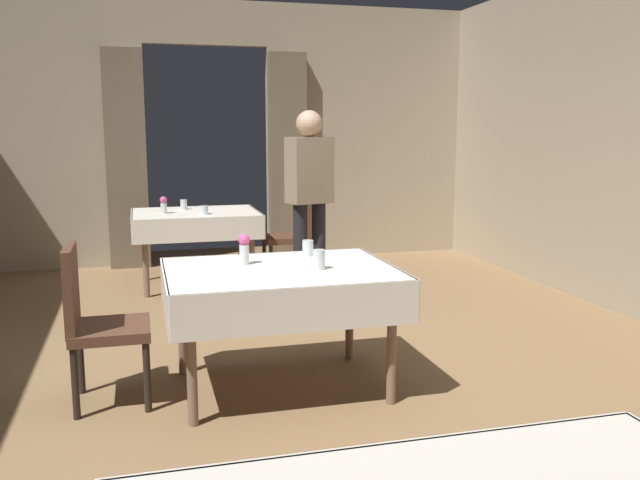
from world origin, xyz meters
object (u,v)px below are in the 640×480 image
(chair_mid_left, at_px, (95,317))
(glass_far_b, at_px, (204,210))
(dining_table_mid, at_px, (280,282))
(flower_vase_mid, at_px, (244,248))
(glass_mid_c, at_px, (308,248))
(chair_far_right, at_px, (293,230))
(flower_vase_far, at_px, (164,204))
(glass_mid_b, at_px, (319,260))
(person_waiter_by_doorway, at_px, (309,194))
(glass_far_c, at_px, (184,204))
(dining_table_far, at_px, (196,221))

(chair_mid_left, xyz_separation_m, glass_far_b, (0.87, 2.62, 0.28))
(dining_table_mid, xyz_separation_m, glass_far_b, (-0.20, 2.66, 0.13))
(flower_vase_mid, relative_size, glass_mid_c, 1.81)
(chair_far_right, distance_m, flower_vase_far, 1.35)
(chair_mid_left, relative_size, glass_mid_c, 8.90)
(glass_mid_b, relative_size, glass_mid_c, 1.13)
(glass_mid_c, xyz_separation_m, flower_vase_far, (-0.82, 2.49, 0.04))
(glass_mid_b, height_order, flower_vase_far, flower_vase_far)
(glass_mid_c, bearing_deg, flower_vase_mid, -159.33)
(chair_mid_left, distance_m, glass_mid_c, 1.38)
(flower_vase_mid, xyz_separation_m, glass_far_b, (-0.01, 2.49, -0.06))
(dining_table_mid, height_order, person_waiter_by_doorway, person_waiter_by_doorway)
(flower_vase_far, height_order, glass_far_c, flower_vase_far)
(glass_mid_c, bearing_deg, chair_mid_left, -167.43)
(glass_mid_b, bearing_deg, chair_far_right, 80.17)
(flower_vase_mid, bearing_deg, glass_far_c, 93.35)
(glass_mid_b, height_order, person_waiter_by_doorway, person_waiter_by_doorway)
(glass_far_b, distance_m, person_waiter_by_doorway, 1.31)
(flower_vase_mid, distance_m, person_waiter_by_doorway, 1.67)
(dining_table_mid, height_order, chair_far_right, chair_far_right)
(dining_table_far, height_order, flower_vase_mid, flower_vase_mid)
(glass_mid_c, bearing_deg, person_waiter_by_doorway, 75.40)
(glass_mid_b, xyz_separation_m, flower_vase_far, (-0.79, 2.91, 0.03))
(flower_vase_far, bearing_deg, flower_vase_mid, -81.82)
(dining_table_far, height_order, glass_far_b, glass_far_b)
(glass_mid_c, bearing_deg, chair_far_right, 79.40)
(dining_table_mid, distance_m, glass_far_b, 2.67)
(chair_mid_left, height_order, glass_far_c, chair_mid_left)
(dining_table_far, height_order, flower_vase_far, flower_vase_far)
(flower_vase_mid, bearing_deg, dining_table_far, 91.58)
(glass_mid_c, distance_m, flower_vase_far, 2.62)
(person_waiter_by_doorway, bearing_deg, chair_far_right, 83.52)
(flower_vase_far, bearing_deg, dining_table_mid, -78.57)
(dining_table_far, bearing_deg, flower_vase_mid, -88.42)
(person_waiter_by_doorway, bearing_deg, flower_vase_far, 134.37)
(flower_vase_far, xyz_separation_m, person_waiter_by_doorway, (1.16, -1.19, 0.18))
(flower_vase_far, relative_size, person_waiter_by_doorway, 0.10)
(chair_mid_left, relative_size, flower_vase_mid, 4.92)
(flower_vase_mid, distance_m, glass_far_b, 2.49)
(flower_vase_mid, height_order, person_waiter_by_doorway, person_waiter_by_doorway)
(glass_mid_b, distance_m, glass_mid_c, 0.42)
(dining_table_far, relative_size, flower_vase_mid, 6.55)
(chair_far_right, xyz_separation_m, flower_vase_far, (-1.31, -0.11, 0.33))
(dining_table_mid, distance_m, person_waiter_by_doorway, 1.77)
(chair_far_right, xyz_separation_m, flower_vase_mid, (-0.93, -2.77, 0.34))
(dining_table_mid, distance_m, chair_far_right, 3.02)
(chair_far_right, bearing_deg, flower_vase_mid, -108.56)
(flower_vase_far, xyz_separation_m, glass_far_c, (0.21, 0.29, -0.04))
(dining_table_mid, distance_m, chair_mid_left, 1.08)
(chair_mid_left, bearing_deg, flower_vase_mid, 8.27)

